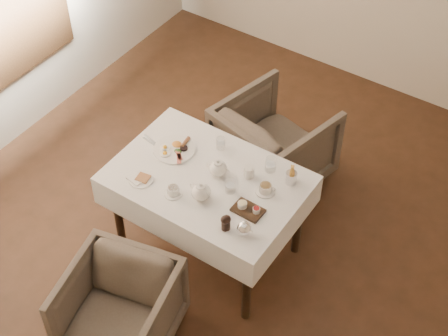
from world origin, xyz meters
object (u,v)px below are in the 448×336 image
at_px(table, 207,189).
at_px(teapot_centre, 218,167).
at_px(breakfast_plate, 175,149).
at_px(armchair_far, 274,143).
at_px(armchair_near, 120,310).

distance_m(table, teapot_centre, 0.20).
xyz_separation_m(breakfast_plate, teapot_centre, (0.38, -0.03, 0.06)).
distance_m(table, armchair_far, 0.96).
relative_size(table, armchair_near, 1.87).
relative_size(table, armchair_far, 1.64).
bearing_deg(armchair_far, armchair_near, 102.08).
bearing_deg(table, breakfast_plate, 164.50).
distance_m(table, armchair_near, 0.98).
bearing_deg(teapot_centre, table, -136.85).
height_order(table, breakfast_plate, breakfast_plate).
xyz_separation_m(armchair_far, teapot_centre, (0.05, -0.85, 0.47)).
bearing_deg(breakfast_plate, armchair_near, -56.03).
bearing_deg(armchair_far, teapot_centre, 106.54).
bearing_deg(armchair_near, armchair_far, 76.07).
relative_size(breakfast_plate, teapot_centre, 1.74).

